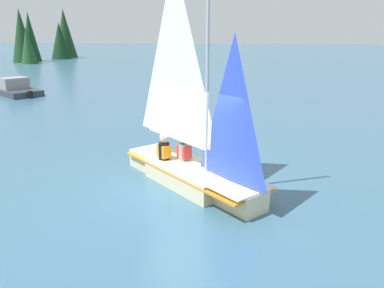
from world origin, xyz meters
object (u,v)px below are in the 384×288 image
motorboat_distant (16,89)px  sailboat_main (190,152)px  sailor_crew (164,154)px  sailor_helm (184,155)px

motorboat_distant → sailboat_main: bearing=170.7°
sailboat_main → sailor_crew: size_ratio=4.89×
sailboat_main → motorboat_distant: bearing=179.1°
motorboat_distant → sailor_helm: bearing=171.1°
sailor_helm → motorboat_distant: size_ratio=0.28×
sailboat_main → sailor_crew: sailboat_main is taller
sailor_helm → sailor_crew: 0.55m
sailor_crew → sailor_helm: bearing=45.6°
sailboat_main → motorboat_distant: sailboat_main is taller
sailor_crew → sailboat_main: bearing=15.4°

